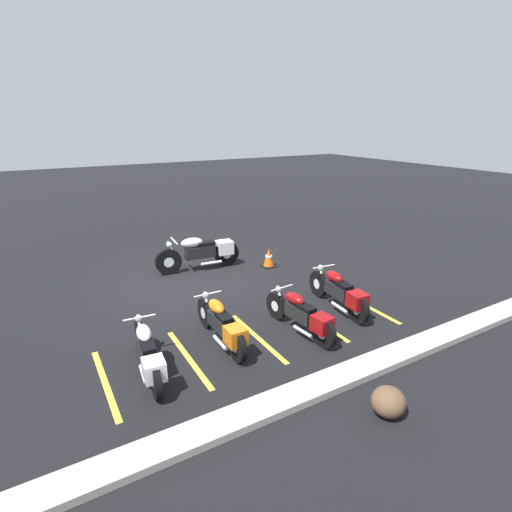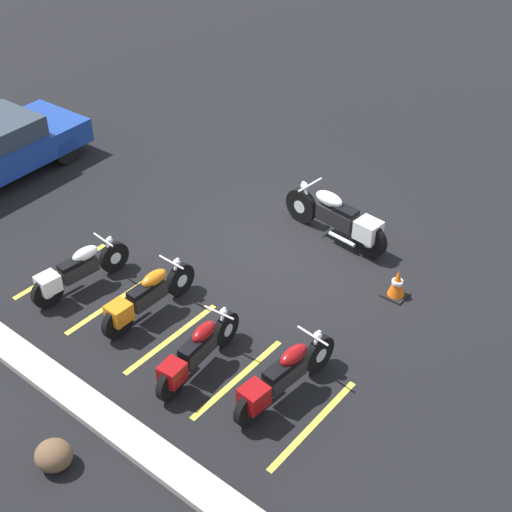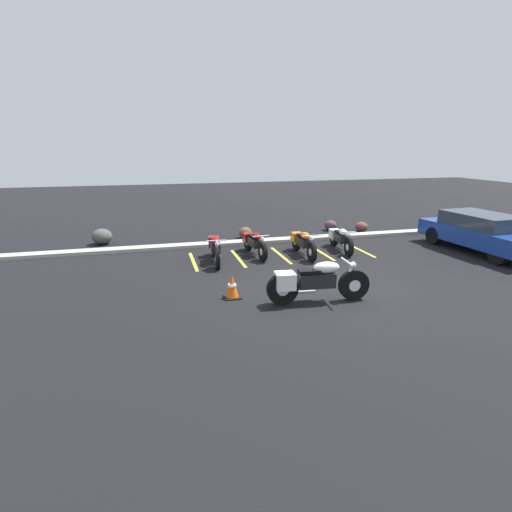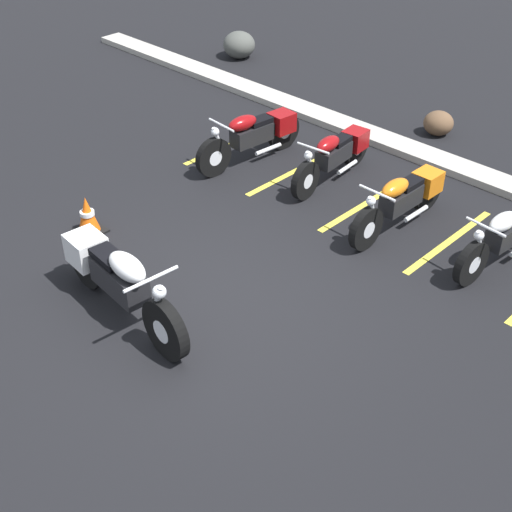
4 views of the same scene
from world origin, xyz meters
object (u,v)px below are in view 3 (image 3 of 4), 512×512
parked_bike_1 (254,242)px  landscape_rock_3 (331,225)px  landscape_rock_0 (102,237)px  landscape_rock_2 (245,233)px  car_blue (483,232)px  motorcycle_white_featured (314,281)px  landscape_rock_1 (361,227)px  traffic_cone (232,287)px  parked_bike_0 (215,247)px  parked_bike_3 (340,238)px  parked_bike_2 (303,242)px

parked_bike_1 → landscape_rock_3: 5.12m
landscape_rock_0 → landscape_rock_2: (5.30, -0.33, -0.07)m
car_blue → landscape_rock_3: 5.72m
motorcycle_white_featured → landscape_rock_1: size_ratio=4.64×
traffic_cone → landscape_rock_0: bearing=118.8°
motorcycle_white_featured → parked_bike_0: 4.28m
parked_bike_3 → traffic_cone: parked_bike_3 is taller
motorcycle_white_featured → traffic_cone: (-1.74, 0.77, -0.25)m
parked_bike_2 → car_blue: car_blue is taller
car_blue → landscape_rock_2: (-7.30, 4.06, -0.47)m
landscape_rock_2 → traffic_cone: traffic_cone is taller
parked_bike_3 → parked_bike_1: bearing=-87.6°
parked_bike_1 → traffic_cone: 3.90m
motorcycle_white_featured → parked_bike_1: size_ratio=1.22×
parked_bike_3 → parked_bike_2: bearing=-74.5°
motorcycle_white_featured → car_blue: (7.32, 2.83, 0.17)m
traffic_cone → motorcycle_white_featured: bearing=-23.8°
landscape_rock_3 → traffic_cone: (-5.62, -6.60, 0.04)m
parked_bike_3 → traffic_cone: bearing=-47.0°
motorcycle_white_featured → parked_bike_0: size_ratio=1.15×
landscape_rock_3 → traffic_cone: size_ratio=0.94×
motorcycle_white_featured → traffic_cone: motorcycle_white_featured is taller
parked_bike_3 → landscape_rock_3: 3.35m
motorcycle_white_featured → traffic_cone: 1.92m
parked_bike_2 → car_blue: 6.16m
car_blue → landscape_rock_0: (-12.61, 4.39, -0.39)m
motorcycle_white_featured → car_blue: car_blue is taller
car_blue → motorcycle_white_featured: bearing=-71.4°
parked_bike_0 → car_blue: 9.02m
motorcycle_white_featured → parked_bike_0: motorcycle_white_featured is taller
parked_bike_0 → traffic_cone: size_ratio=3.84×
parked_bike_0 → landscape_rock_1: (6.67, 2.87, -0.24)m
motorcycle_white_featured → landscape_rock_2: 6.89m
parked_bike_0 → car_blue: bearing=87.8°
parked_bike_1 → car_blue: (7.60, -1.55, 0.26)m
parked_bike_0 → parked_bike_3: bearing=98.3°
parked_bike_3 → car_blue: 4.78m
parked_bike_1 → traffic_cone: size_ratio=3.61×
motorcycle_white_featured → parked_bike_1: 4.39m
landscape_rock_0 → landscape_rock_3: size_ratio=1.40×
motorcycle_white_featured → landscape_rock_3: (3.88, 7.37, -0.30)m
parked_bike_2 → landscape_rock_3: parked_bike_2 is taller
parked_bike_0 → landscape_rock_2: bearing=155.6°
car_blue → parked_bike_0: bearing=-99.8°
motorcycle_white_featured → landscape_rock_1: (5.05, 6.84, -0.31)m
parked_bike_2 → landscape_rock_2: (-1.25, 2.93, -0.22)m
parked_bike_0 → landscape_rock_2: 3.36m
motorcycle_white_featured → parked_bike_2: bearing=77.2°
parked_bike_2 → parked_bike_1: bearing=-104.3°
car_blue → landscape_rock_0: 13.36m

